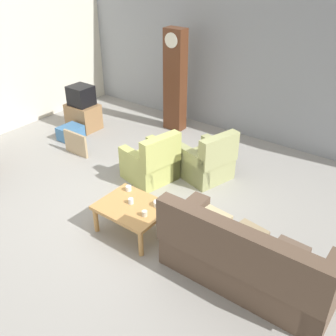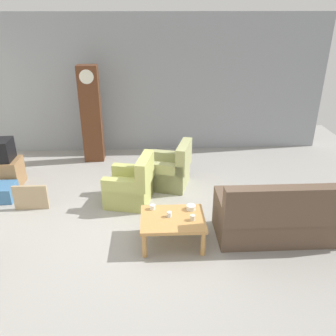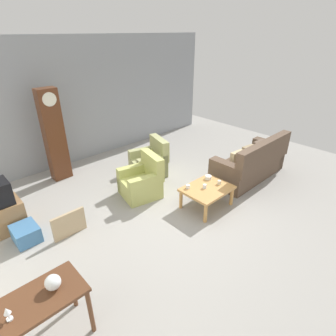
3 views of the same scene
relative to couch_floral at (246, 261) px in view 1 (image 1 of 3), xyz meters
The scene contains 15 objects.
ground_plane 2.14m from the couch_floral, behind, with size 10.40×10.40×0.00m, color #999691.
garage_door_wall 4.61m from the couch_floral, 118.15° to the left, with size 8.40×0.16×3.20m, color gray.
couch_floral is the anchor object (origin of this frame).
armchair_olive_near 2.72m from the couch_floral, 153.80° to the left, with size 0.93×0.91×0.92m.
armchair_olive_far 2.49m from the couch_floral, 132.68° to the left, with size 0.97×0.95×0.92m.
coffee_table_wood 1.75m from the couch_floral, behind, with size 0.96×0.76×0.44m.
grandfather_clock 4.72m from the couch_floral, 136.56° to the left, with size 0.44×0.30×2.18m.
tv_stand_cabinet 5.39m from the couch_floral, 158.48° to the left, with size 0.68×0.52×0.56m, color #997047.
tv_crt 5.40m from the couch_floral, 158.48° to the left, with size 0.48×0.44×0.42m, color black.
framed_picture_leaning 4.33m from the couch_floral, 166.22° to the left, with size 0.60×0.05×0.46m, color tan.
storage_box_blue 5.03m from the couch_floral, 163.59° to the left, with size 0.40×0.47×0.28m, color teal.
cup_white_porcelain 2.06m from the couch_floral, behind, with size 0.09×0.09×0.08m, color white.
cup_blue_rimmed 1.81m from the couch_floral, behind, with size 0.07×0.07×0.08m, color silver.
cup_cream_tall 1.47m from the couch_floral, behind, with size 0.08×0.08×0.08m, color beige.
bowl_white_stacked 1.47m from the couch_floral, behind, with size 0.14×0.14×0.07m, color white.
Camera 1 is at (3.41, -3.62, 3.67)m, focal length 41.47 mm.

